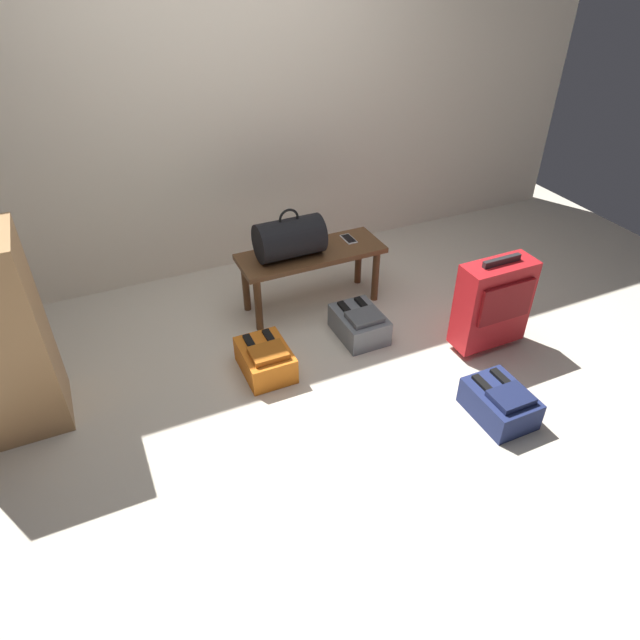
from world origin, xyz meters
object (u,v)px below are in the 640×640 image
Objects in this scene: duffel_bag_black at (290,238)px; backpack_orange at (265,359)px; cell_phone at (349,239)px; bench at (311,260)px; backpack_grey at (359,324)px; suitcase_upright_red at (493,303)px; backpack_navy at (500,403)px.

duffel_bag_black reaches higher than backpack_orange.
cell_phone reaches higher than backpack_orange.
backpack_grey is (0.14, -0.47, -0.27)m from bench.
suitcase_upright_red is 1.71× the size of backpack_navy.
backpack_orange is at bearing -144.96° from cell_phone.
suitcase_upright_red is at bearing -14.42° from backpack_orange.
duffel_bag_black is 1.65m from backpack_navy.
bench reaches higher than backpack_orange.
bench is 1.54× the size of suitcase_upright_red.
duffel_bag_black is 0.68× the size of suitcase_upright_red.
backpack_navy is at bearing -65.84° from duffel_bag_black.
bench is at bearing 45.25° from backpack_orange.
backpack_navy is at bearing -71.09° from bench.
suitcase_upright_red is (0.82, -0.91, -0.03)m from bench.
backpack_grey is (-0.17, -0.52, -0.34)m from cell_phone.
backpack_grey is at bearing 147.42° from suitcase_upright_red.
backpack_navy is at bearing -82.85° from cell_phone.
duffel_bag_black reaches higher than bench.
duffel_bag_black is at bearing 121.56° from backpack_grey.
backpack_navy is (-0.33, -0.54, -0.24)m from suitcase_upright_red.
duffel_bag_black is 1.16× the size of backpack_orange.
backpack_grey is at bearing -58.44° from duffel_bag_black.
bench reaches higher than backpack_navy.
bench is 1.55m from backpack_navy.
backpack_grey is at bearing 110.24° from backpack_navy.
duffel_bag_black reaches higher than backpack_navy.
backpack_navy is 1.00× the size of backpack_orange.
suitcase_upright_red is at bearing -61.68° from cell_phone.
cell_phone is 0.38× the size of backpack_navy.
backpack_navy is at bearing -121.52° from suitcase_upright_red.
cell_phone is (0.31, 0.05, 0.07)m from bench.
duffel_bag_black is 1.16× the size of backpack_navy.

